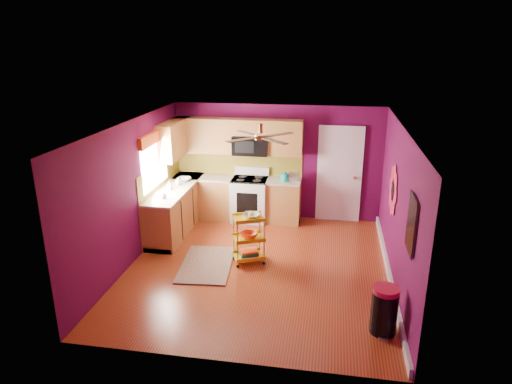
# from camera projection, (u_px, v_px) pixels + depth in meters

# --- Properties ---
(ground) EXTENTS (5.00, 5.00, 0.00)m
(ground) POSITION_uv_depth(u_px,v_px,m) (259.00, 267.00, 8.01)
(ground) COLOR maroon
(ground) RESTS_ON ground
(room_envelope) EXTENTS (4.54, 5.04, 2.52)m
(room_envelope) POSITION_uv_depth(u_px,v_px,m) (260.00, 178.00, 7.48)
(room_envelope) COLOR #520939
(room_envelope) RESTS_ON ground
(lower_cabinets) EXTENTS (2.81, 2.31, 0.94)m
(lower_cabinets) POSITION_uv_depth(u_px,v_px,m) (210.00, 204.00, 9.78)
(lower_cabinets) COLOR #945C28
(lower_cabinets) RESTS_ON ground
(electric_range) EXTENTS (0.76, 0.66, 1.13)m
(electric_range) POSITION_uv_depth(u_px,v_px,m) (250.00, 199.00, 9.97)
(electric_range) COLOR white
(electric_range) RESTS_ON ground
(upper_cabinetry) EXTENTS (2.80, 2.30, 1.26)m
(upper_cabinetry) POSITION_uv_depth(u_px,v_px,m) (217.00, 138.00, 9.66)
(upper_cabinetry) COLOR #945C28
(upper_cabinetry) RESTS_ON ground
(left_window) EXTENTS (0.08, 1.35, 1.08)m
(left_window) POSITION_uv_depth(u_px,v_px,m) (154.00, 152.00, 8.79)
(left_window) COLOR white
(left_window) RESTS_ON ground
(panel_door) EXTENTS (0.95, 0.11, 2.15)m
(panel_door) POSITION_uv_depth(u_px,v_px,m) (339.00, 175.00, 9.77)
(panel_door) COLOR white
(panel_door) RESTS_ON ground
(right_wall_art) EXTENTS (0.04, 2.74, 1.04)m
(right_wall_art) POSITION_uv_depth(u_px,v_px,m) (401.00, 204.00, 6.88)
(right_wall_art) COLOR black
(right_wall_art) RESTS_ON ground
(ceiling_fan) EXTENTS (1.01, 1.01, 0.26)m
(ceiling_fan) POSITION_uv_depth(u_px,v_px,m) (261.00, 136.00, 7.46)
(ceiling_fan) COLOR #BF8C3F
(ceiling_fan) RESTS_ON ground
(shag_rug) EXTENTS (0.99, 1.49, 0.02)m
(shag_rug) POSITION_uv_depth(u_px,v_px,m) (207.00, 264.00, 8.09)
(shag_rug) COLOR black
(shag_rug) RESTS_ON ground
(rolling_cart) EXTENTS (0.64, 0.57, 0.96)m
(rolling_cart) POSITION_uv_depth(u_px,v_px,m) (249.00, 237.00, 8.04)
(rolling_cart) COLOR gold
(rolling_cart) RESTS_ON ground
(trash_can) EXTENTS (0.45, 0.45, 0.68)m
(trash_can) POSITION_uv_depth(u_px,v_px,m) (384.00, 310.00, 6.14)
(trash_can) COLOR black
(trash_can) RESTS_ON ground
(teal_kettle) EXTENTS (0.18, 0.18, 0.21)m
(teal_kettle) POSITION_uv_depth(u_px,v_px,m) (285.00, 177.00, 9.65)
(teal_kettle) COLOR #16A8A0
(teal_kettle) RESTS_ON lower_cabinets
(toaster) EXTENTS (0.22, 0.15, 0.18)m
(toaster) POSITION_uv_depth(u_px,v_px,m) (294.00, 177.00, 9.67)
(toaster) COLOR beige
(toaster) RESTS_ON lower_cabinets
(soap_bottle_a) EXTENTS (0.08, 0.09, 0.19)m
(soap_bottle_a) POSITION_uv_depth(u_px,v_px,m) (169.00, 185.00, 9.09)
(soap_bottle_a) COLOR #EA3F72
(soap_bottle_a) RESTS_ON lower_cabinets
(soap_bottle_b) EXTENTS (0.12, 0.12, 0.16)m
(soap_bottle_b) POSITION_uv_depth(u_px,v_px,m) (178.00, 181.00, 9.39)
(soap_bottle_b) COLOR white
(soap_bottle_b) RESTS_ON lower_cabinets
(counter_dish) EXTENTS (0.28, 0.28, 0.07)m
(counter_dish) POSITION_uv_depth(u_px,v_px,m) (184.00, 179.00, 9.67)
(counter_dish) COLOR white
(counter_dish) RESTS_ON lower_cabinets
(counter_cup) EXTENTS (0.12, 0.12, 0.10)m
(counter_cup) POSITION_uv_depth(u_px,v_px,m) (164.00, 196.00, 8.60)
(counter_cup) COLOR white
(counter_cup) RESTS_ON lower_cabinets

